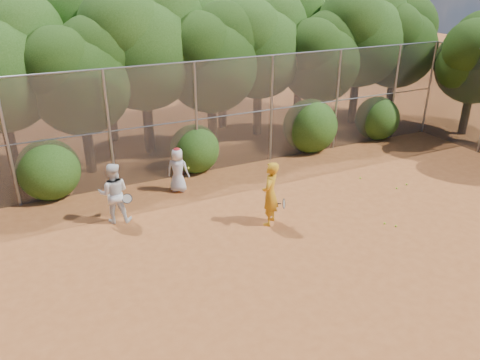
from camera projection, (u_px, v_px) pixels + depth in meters
ground at (314, 245)px, 12.60m from camera, size 80.00×80.00×0.00m
fence_back at (220, 115)px, 16.64m from camera, size 20.05×0.09×4.03m
tree_2 at (80, 73)px, 15.80m from camera, size 3.99×3.47×5.47m
tree_3 at (143, 40)px, 17.30m from camera, size 4.89×4.26×6.70m
tree_4 at (212, 56)px, 18.05m from camera, size 4.19×3.64×5.73m
tree_5 at (259, 41)px, 19.59m from camera, size 4.51×3.92×6.17m
tree_6 at (321, 55)px, 19.99m from camera, size 3.86×3.36×5.29m
tree_7 at (361, 31)px, 21.15m from camera, size 4.77×4.14×6.53m
tree_8 at (398, 39)px, 21.88m from camera, size 4.25×3.70×5.82m
tree_10 at (103, 29)px, 18.62m from camera, size 5.15×4.48×7.06m
tree_11 at (222, 35)px, 20.46m from camera, size 4.64×4.03×6.35m
tree_12 at (302, 21)px, 22.60m from camera, size 5.02×4.37×6.88m
tree_13 at (477, 55)px, 19.87m from camera, size 3.86×3.36×5.29m
bush_0 at (48, 167)px, 14.98m from camera, size 2.00×2.00×2.00m
bush_1 at (195, 147)px, 17.01m from camera, size 1.80×1.80×1.80m
bush_2 at (310, 124)px, 18.91m from camera, size 2.20×2.20×2.20m
bush_3 at (377, 116)px, 20.37m from camera, size 1.90×1.90×1.90m
player_yellow at (270, 194)px, 13.29m from camera, size 0.88×0.81×1.91m
player_teen at (178, 170)px, 15.38m from camera, size 0.88×0.82×1.53m
player_white at (114, 193)px, 13.43m from camera, size 1.05×0.93×1.81m
ball_0 at (385, 223)px, 13.60m from camera, size 0.07×0.07×0.07m
ball_1 at (397, 188)px, 15.80m from camera, size 0.07×0.07×0.07m
ball_2 at (396, 226)px, 13.46m from camera, size 0.07×0.07×0.07m
ball_3 at (407, 184)px, 16.09m from camera, size 0.07×0.07×0.07m
ball_4 at (360, 178)px, 16.57m from camera, size 0.07×0.07×0.07m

